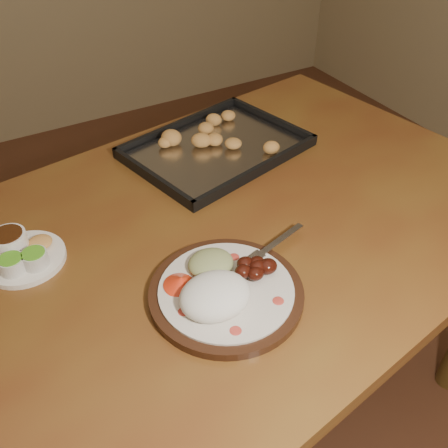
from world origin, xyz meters
TOP-DOWN VIEW (x-y plane):
  - ground at (0.00, 0.00)m, footprint 4.00×4.00m
  - dining_table at (0.03, -0.04)m, footprint 1.63×1.13m
  - dinner_plate at (-0.02, -0.21)m, footprint 0.36×0.28m
  - condiment_saucer at (-0.31, 0.06)m, footprint 0.16×0.16m
  - baking_tray at (0.22, 0.23)m, footprint 0.49×0.41m

SIDE VIEW (x-z plane):
  - ground at x=0.00m, z-range 0.00..0.00m
  - dining_table at x=0.03m, z-range 0.28..1.03m
  - baking_tray at x=0.22m, z-range 0.74..0.79m
  - condiment_saucer at x=-0.31m, z-range 0.74..0.80m
  - dinner_plate at x=-0.02m, z-range 0.74..0.80m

